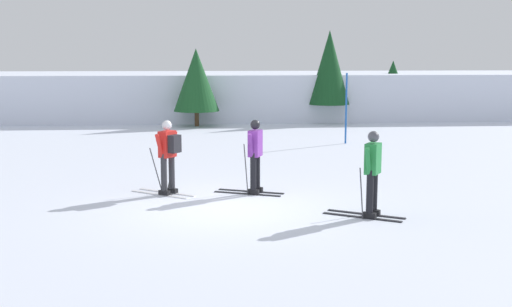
# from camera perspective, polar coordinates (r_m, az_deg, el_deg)

# --- Properties ---
(ground_plane) EXTENTS (120.00, 120.00, 0.00)m
(ground_plane) POSITION_cam_1_polar(r_m,az_deg,el_deg) (13.49, -2.58, -4.80)
(ground_plane) COLOR silver
(far_snow_ridge) EXTENTS (80.00, 9.03, 2.24)m
(far_snow_ridge) POSITION_cam_1_polar(r_m,az_deg,el_deg) (34.20, -3.92, 5.30)
(far_snow_ridge) COLOR silver
(far_snow_ridge) RESTS_ON ground
(skier_red) EXTENTS (1.51, 1.23, 1.71)m
(skier_red) POSITION_cam_1_polar(r_m,az_deg,el_deg) (14.62, -7.84, 0.00)
(skier_red) COLOR silver
(skier_red) RESTS_ON ground
(skier_green) EXTENTS (1.56, 1.15, 1.71)m
(skier_green) POSITION_cam_1_polar(r_m,az_deg,el_deg) (12.67, 10.32, -1.58)
(skier_green) COLOR black
(skier_green) RESTS_ON ground
(skier_purple) EXTENTS (1.62, 0.97, 1.71)m
(skier_purple) POSITION_cam_1_polar(r_m,az_deg,el_deg) (14.62, -0.11, -0.07)
(skier_purple) COLOR black
(skier_purple) RESTS_ON ground
(trail_marker_pole) EXTENTS (0.07, 0.07, 2.54)m
(trail_marker_pole) POSITION_cam_1_polar(r_m,az_deg,el_deg) (23.25, 8.05, 4.00)
(trail_marker_pole) COLOR #1E56AD
(trail_marker_pole) RESTS_ON ground
(conifer_far_left) EXTENTS (2.05, 2.05, 3.48)m
(conifer_far_left) POSITION_cam_1_polar(r_m,az_deg,el_deg) (28.82, -5.36, 6.56)
(conifer_far_left) COLOR #513823
(conifer_far_left) RESTS_ON ground
(conifer_far_right) EXTENTS (1.93, 1.93, 4.33)m
(conifer_far_right) POSITION_cam_1_polar(r_m,az_deg,el_deg) (30.31, 6.56, 7.63)
(conifer_far_right) COLOR #513823
(conifer_far_right) RESTS_ON ground
(conifer_far_centre) EXTENTS (1.83, 1.83, 2.91)m
(conifer_far_centre) POSITION_cam_1_polar(r_m,az_deg,el_deg) (33.62, 12.09, 6.07)
(conifer_far_centre) COLOR #513823
(conifer_far_centre) RESTS_ON ground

